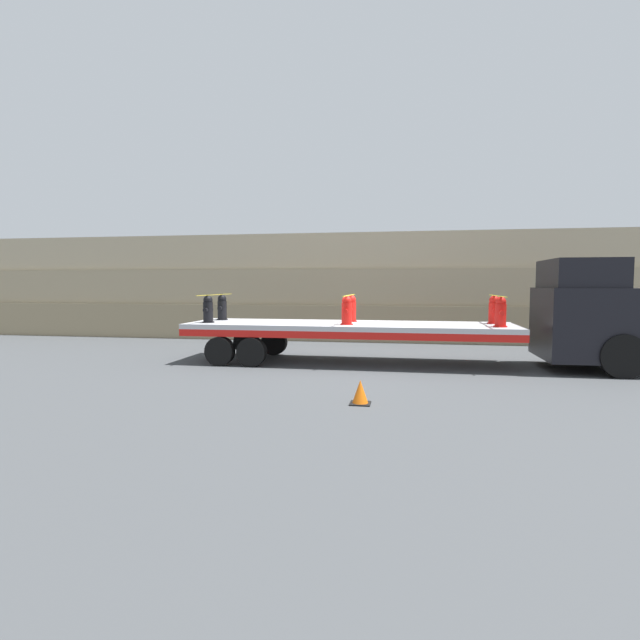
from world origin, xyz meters
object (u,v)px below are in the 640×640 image
Objects in this scene: fire_hydrant_red_near_1 at (347,311)px; fire_hydrant_red_near_2 at (501,312)px; traffic_cone at (360,392)px; fire_hydrant_red_far_1 at (351,309)px; fire_hydrant_black_near_0 at (208,309)px; truck_cab at (591,314)px; flatbed_trailer at (330,330)px; fire_hydrant_red_far_2 at (494,310)px; fire_hydrant_black_far_0 at (222,308)px.

fire_hydrant_red_near_1 and fire_hydrant_red_near_2 have the same top height.
traffic_cone is (-3.37, -4.52, -1.36)m from fire_hydrant_red_near_2.
fire_hydrant_red_far_1 is 4.37m from fire_hydrant_red_near_2.
fire_hydrant_black_near_0 is 1.72× the size of traffic_cone.
truck_cab is 3.68× the size of fire_hydrant_red_near_1.
fire_hydrant_red_far_1 is (0.56, 0.57, 0.61)m from flatbed_trailer.
truck_cab is at bearing 3.00° from fire_hydrant_black_near_0.
fire_hydrant_red_far_2 is at bearing 0.00° from fire_hydrant_red_far_1.
fire_hydrant_red_far_1 is at bearing 175.12° from truck_cab.
truck_cab reaches higher than fire_hydrant_black_near_0.
truck_cab is at bearing -13.04° from fire_hydrant_red_far_2.
fire_hydrant_red_far_1 is at bearing 45.42° from flatbed_trailer.
fire_hydrant_black_far_0 is (-10.89, 0.57, 0.05)m from truck_cab.
fire_hydrant_red_near_1 is 1.00× the size of fire_hydrant_red_near_2.
traffic_cone is (0.85, -4.52, -1.36)m from fire_hydrant_red_near_1.
fire_hydrant_red_far_2 reaches higher than flatbed_trailer.
fire_hydrant_red_near_2 is at bearing 0.00° from fire_hydrant_red_near_1.
fire_hydrant_red_far_1 reaches higher than traffic_cone.
fire_hydrant_red_near_2 is (4.22, -1.14, 0.00)m from fire_hydrant_red_far_1.
fire_hydrant_red_near_2 is at bearing -6.80° from flatbed_trailer.
truck_cab is 3.68× the size of fire_hydrant_black_far_0.
truck_cab reaches higher than traffic_cone.
traffic_cone is (0.85, -5.66, -1.36)m from fire_hydrant_red_far_1.
fire_hydrant_red_far_1 is 1.72× the size of traffic_cone.
truck_cab is at bearing 0.00° from flatbed_trailer.
fire_hydrant_red_near_2 is (8.43, 0.00, 0.00)m from fire_hydrant_black_near_0.
fire_hydrant_red_near_1 is (4.22, 0.00, 0.00)m from fire_hydrant_black_near_0.
truck_cab is 6.70m from fire_hydrant_red_far_1.
fire_hydrant_red_near_2 is at bearing 0.00° from fire_hydrant_black_near_0.
truck_cab is 6.32× the size of traffic_cone.
fire_hydrant_black_far_0 is at bearing 164.87° from fire_hydrant_red_near_1.
fire_hydrant_black_near_0 is at bearing -164.87° from fire_hydrant_red_far_1.
fire_hydrant_red_near_1 is 1.00× the size of fire_hydrant_red_far_1.
fire_hydrant_red_near_1 is 1.00× the size of fire_hydrant_red_far_2.
flatbed_trailer is 3.75m from fire_hydrant_black_near_0.
truck_cab reaches higher than fire_hydrant_red_near_1.
fire_hydrant_red_far_1 is at bearing 15.13° from fire_hydrant_black_near_0.
flatbed_trailer is at bearing -134.58° from fire_hydrant_red_far_1.
fire_hydrant_red_far_1 is 1.00× the size of fire_hydrant_red_near_2.
traffic_cone is at bearing -79.36° from fire_hydrant_red_near_1.
fire_hydrant_red_far_2 is (0.00, 1.14, 0.00)m from fire_hydrant_red_near_2.
fire_hydrant_black_near_0 is at bearing -172.30° from fire_hydrant_red_far_2.
fire_hydrant_black_near_0 is at bearing -90.00° from fire_hydrant_black_far_0.
fire_hydrant_red_far_1 is at bearing 90.00° from fire_hydrant_red_near_1.
truck_cab is 0.31× the size of flatbed_trailer.
truck_cab is 6.70m from fire_hydrant_red_near_1.
truck_cab is 7.84m from traffic_cone.
flatbed_trailer is 11.68× the size of fire_hydrant_black_near_0.
traffic_cone is (1.41, -5.09, -0.75)m from flatbed_trailer.
fire_hydrant_red_near_1 reaches higher than traffic_cone.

